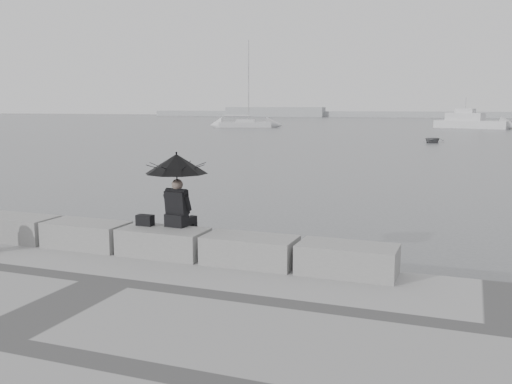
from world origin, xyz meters
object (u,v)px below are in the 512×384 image
at_px(sailboat_left, 245,124).
at_px(motor_cruiser, 472,122).
at_px(seated_person, 176,173).
at_px(dinghy, 432,140).

bearing_deg(sailboat_left, motor_cruiser, -3.68).
xyz_separation_m(seated_person, sailboat_left, (-26.91, 70.74, -1.48)).
relative_size(sailboat_left, motor_cruiser, 1.22).
distance_m(seated_person, motor_cruiser, 79.00).
relative_size(sailboat_left, dinghy, 4.58).
bearing_deg(motor_cruiser, dinghy, -76.35).
relative_size(seated_person, dinghy, 0.49).
relative_size(motor_cruiser, dinghy, 3.76).
height_order(motor_cruiser, dinghy, motor_cruiser).
bearing_deg(motor_cruiser, sailboat_left, -146.96).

